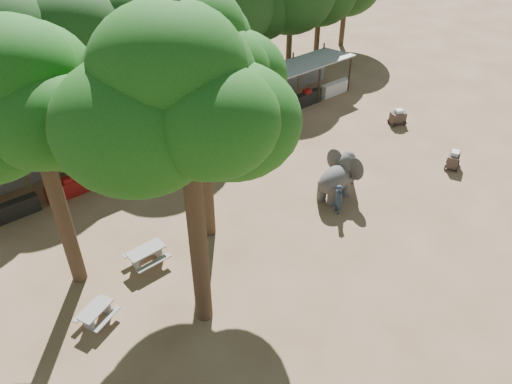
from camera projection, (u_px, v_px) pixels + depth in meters
ground at (347, 275)px, 21.38m from camera, size 100.00×100.00×0.00m
vendor_stalls at (175, 128)px, 29.39m from camera, size 28.00×2.99×2.80m
yard_tree_left at (22, 101)px, 16.44m from camera, size 7.10×6.90×11.02m
yard_tree_center at (177, 100)px, 14.22m from camera, size 7.10×6.90×12.04m
yard_tree_back at (192, 58)px, 18.64m from camera, size 7.10×6.90×11.36m
backdrop_trees at (124, 32)px, 30.07m from camera, size 46.46×5.95×8.33m
elephant at (339, 176)px, 25.42m from camera, size 3.01×2.27×2.26m
handler at (339, 199)px, 24.38m from camera, size 0.58×0.69×1.64m
picnic_table_near at (96, 313)px, 19.12m from camera, size 1.76×1.69×0.69m
picnic_table_far at (147, 254)px, 21.62m from camera, size 1.68×1.53×0.81m
cart_front at (453, 159)px, 27.85m from camera, size 1.25×1.08×1.04m
cart_back at (398, 117)px, 31.94m from camera, size 1.22×1.03×1.02m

